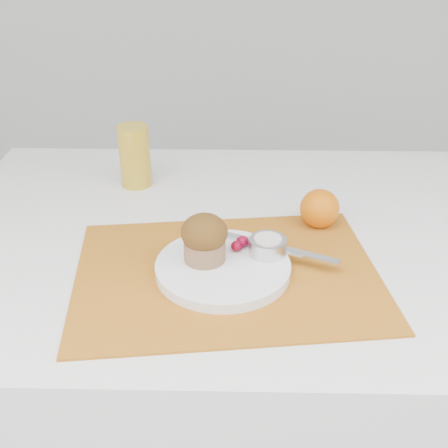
{
  "coord_description": "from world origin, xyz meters",
  "views": [
    {
      "loc": [
        -0.04,
        -0.86,
        1.27
      ],
      "look_at": [
        -0.06,
        -0.01,
        0.8
      ],
      "focal_mm": 45.0,
      "sensor_mm": 36.0,
      "label": 1
    }
  ],
  "objects_px": {
    "table": "(252,378)",
    "orange": "(320,209)",
    "plate": "(223,268)",
    "muffin": "(204,238)",
    "juice_glass": "(135,156)"
  },
  "relations": [
    {
      "from": "orange",
      "to": "muffin",
      "type": "xyz_separation_m",
      "value": [
        -0.21,
        -0.15,
        0.03
      ]
    },
    {
      "from": "orange",
      "to": "muffin",
      "type": "relative_size",
      "value": 0.86
    },
    {
      "from": "table",
      "to": "plate",
      "type": "xyz_separation_m",
      "value": [
        -0.06,
        -0.14,
        0.39
      ]
    },
    {
      "from": "muffin",
      "to": "orange",
      "type": "bearing_deg",
      "value": 36.7
    },
    {
      "from": "orange",
      "to": "juice_glass",
      "type": "bearing_deg",
      "value": 154.72
    },
    {
      "from": "muffin",
      "to": "table",
      "type": "bearing_deg",
      "value": 56.1
    },
    {
      "from": "plate",
      "to": "muffin",
      "type": "distance_m",
      "value": 0.06
    },
    {
      "from": "table",
      "to": "muffin",
      "type": "xyz_separation_m",
      "value": [
        -0.09,
        -0.13,
        0.44
      ]
    },
    {
      "from": "orange",
      "to": "juice_glass",
      "type": "xyz_separation_m",
      "value": [
        -0.37,
        0.18,
        0.03
      ]
    },
    {
      "from": "orange",
      "to": "plate",
      "type": "bearing_deg",
      "value": -136.77
    },
    {
      "from": "table",
      "to": "orange",
      "type": "distance_m",
      "value": 0.43
    },
    {
      "from": "plate",
      "to": "orange",
      "type": "height_order",
      "value": "orange"
    },
    {
      "from": "plate",
      "to": "juice_glass",
      "type": "bearing_deg",
      "value": 119.78
    },
    {
      "from": "orange",
      "to": "muffin",
      "type": "height_order",
      "value": "muffin"
    },
    {
      "from": "juice_glass",
      "to": "orange",
      "type": "bearing_deg",
      "value": -25.28
    }
  ]
}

